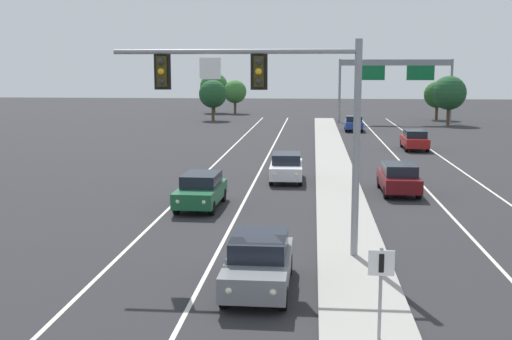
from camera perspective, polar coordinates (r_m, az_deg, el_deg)
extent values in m
cube|color=#9E9B93|center=(28.54, 7.78, -3.93)|extent=(2.40, 110.00, 0.15)
cube|color=silver|center=(35.53, -0.34, -1.42)|extent=(0.14, 100.00, 0.01)
cube|color=silver|center=(35.90, 14.78, -1.61)|extent=(0.14, 100.00, 0.01)
cube|color=silver|center=(35.98, -5.58, -1.33)|extent=(0.14, 100.00, 0.01)
cube|color=silver|center=(36.60, 19.87, -1.65)|extent=(0.14, 100.00, 0.01)
cylinder|color=gray|center=(21.59, 8.86, 1.80)|extent=(0.24, 0.24, 7.20)
cylinder|color=gray|center=(21.55, -1.92, 10.41)|extent=(8.10, 0.16, 0.16)
cube|color=black|center=(21.50, 0.27, 8.69)|extent=(0.56, 0.06, 1.20)
cube|color=#38330F|center=(21.46, 0.26, 8.69)|extent=(0.32, 0.32, 1.00)
sphere|color=#282828|center=(21.29, 0.23, 9.55)|extent=(0.22, 0.22, 0.22)
sphere|color=#F2A819|center=(21.29, 0.22, 8.69)|extent=(0.22, 0.22, 0.22)
sphere|color=#282828|center=(21.29, 0.22, 7.83)|extent=(0.22, 0.22, 0.22)
cube|color=black|center=(22.01, -8.26, 8.61)|extent=(0.56, 0.06, 1.20)
cube|color=#38330F|center=(21.97, -8.28, 8.60)|extent=(0.32, 0.32, 1.00)
sphere|color=#282828|center=(21.80, -8.41, 9.44)|extent=(0.22, 0.22, 0.22)
sphere|color=#F2A819|center=(21.80, -8.39, 8.60)|extent=(0.22, 0.22, 0.22)
sphere|color=#282828|center=(21.80, -8.37, 7.76)|extent=(0.22, 0.22, 0.22)
cube|color=white|center=(21.63, -4.07, 8.93)|extent=(0.70, 0.04, 0.70)
cylinder|color=gray|center=(15.43, 10.92, -10.70)|extent=(0.08, 0.08, 2.20)
cube|color=white|center=(15.17, 11.01, -8.07)|extent=(0.60, 0.03, 0.60)
cube|color=black|center=(15.15, 11.02, -8.09)|extent=(0.12, 0.01, 0.44)
cube|color=slate|center=(18.98, 0.23, -8.62)|extent=(1.84, 4.42, 0.70)
cube|color=black|center=(19.01, 0.30, -6.61)|extent=(1.61, 2.39, 0.56)
sphere|color=#EAE5C6|center=(16.86, 1.51, -10.73)|extent=(0.18, 0.18, 0.18)
sphere|color=#EAE5C6|center=(16.97, -2.44, -10.60)|extent=(0.18, 0.18, 0.18)
cylinder|color=black|center=(17.62, 2.41, -11.24)|extent=(0.23, 0.64, 0.64)
cylinder|color=black|center=(17.77, -2.85, -11.06)|extent=(0.23, 0.64, 0.64)
cylinder|color=black|center=(20.46, 2.89, -8.34)|extent=(0.23, 0.64, 0.64)
cylinder|color=black|center=(20.59, -1.61, -8.22)|extent=(0.23, 0.64, 0.64)
cube|color=#195633|center=(30.05, -4.91, -2.07)|extent=(1.91, 4.44, 0.70)
cube|color=black|center=(30.15, -4.84, -0.82)|extent=(1.64, 2.41, 0.56)
sphere|color=#EAE5C6|center=(27.83, -4.63, -2.85)|extent=(0.18, 0.18, 0.18)
sphere|color=#EAE5C6|center=(28.08, -6.94, -2.78)|extent=(0.18, 0.18, 0.18)
cylinder|color=black|center=(28.53, -3.92, -3.37)|extent=(0.24, 0.65, 0.64)
cylinder|color=black|center=(28.86, -7.05, -3.28)|extent=(0.24, 0.65, 0.64)
cylinder|color=black|center=(31.42, -2.93, -2.21)|extent=(0.24, 0.65, 0.64)
cylinder|color=black|center=(31.72, -5.79, -2.14)|extent=(0.24, 0.65, 0.64)
cube|color=silver|center=(37.07, 2.70, 0.05)|extent=(1.89, 4.44, 0.70)
cube|color=black|center=(37.19, 2.71, 1.06)|extent=(1.63, 2.41, 0.56)
sphere|color=#EAE5C6|center=(34.90, 3.57, -0.43)|extent=(0.18, 0.18, 0.18)
sphere|color=#EAE5C6|center=(34.92, 1.68, -0.41)|extent=(0.18, 0.18, 0.18)
cylinder|color=black|center=(35.63, 3.93, -0.89)|extent=(0.23, 0.64, 0.64)
cylinder|color=black|center=(35.67, 1.36, -0.86)|extent=(0.23, 0.64, 0.64)
cylinder|color=black|center=(38.59, 3.93, -0.13)|extent=(0.23, 0.64, 0.64)
cylinder|color=black|center=(38.63, 1.55, -0.11)|extent=(0.23, 0.64, 0.64)
cube|color=#5B0F14|center=(34.19, 12.47, -0.91)|extent=(1.83, 4.41, 0.70)
cube|color=black|center=(33.87, 12.56, 0.08)|extent=(1.60, 2.39, 0.56)
sphere|color=#EAE5C6|center=(36.24, 11.11, -0.23)|extent=(0.18, 0.18, 0.18)
sphere|color=#EAE5C6|center=(36.39, 12.92, -0.25)|extent=(0.18, 0.18, 0.18)
cylinder|color=black|center=(35.62, 10.86, -1.04)|extent=(0.22, 0.64, 0.64)
cylinder|color=black|center=(35.83, 13.40, -1.06)|extent=(0.22, 0.64, 0.64)
cylinder|color=black|center=(32.68, 11.41, -1.95)|extent=(0.22, 0.64, 0.64)
cylinder|color=black|center=(32.91, 14.18, -1.97)|extent=(0.22, 0.64, 0.64)
cube|color=maroon|center=(52.88, 13.82, 2.47)|extent=(1.86, 4.43, 0.70)
cube|color=black|center=(52.60, 13.87, 3.13)|extent=(1.62, 2.40, 0.56)
sphere|color=#EAE5C6|center=(54.95, 12.91, 2.79)|extent=(0.18, 0.18, 0.18)
sphere|color=#EAE5C6|center=(55.10, 14.10, 2.77)|extent=(0.18, 0.18, 0.18)
cylinder|color=black|center=(54.29, 12.75, 2.30)|extent=(0.23, 0.64, 0.64)
cylinder|color=black|center=(54.51, 14.42, 2.27)|extent=(0.23, 0.64, 0.64)
cylinder|color=black|center=(51.34, 13.14, 1.92)|extent=(0.23, 0.64, 0.64)
cylinder|color=black|center=(51.56, 14.91, 1.88)|extent=(0.23, 0.64, 0.64)
cube|color=navy|center=(67.79, 8.62, 4.00)|extent=(1.91, 4.44, 0.70)
cube|color=black|center=(67.52, 8.64, 4.52)|extent=(1.64, 2.42, 0.56)
sphere|color=#EAE5C6|center=(69.94, 8.09, 4.20)|extent=(0.18, 0.18, 0.18)
sphere|color=#EAE5C6|center=(69.98, 9.03, 4.19)|extent=(0.18, 0.18, 0.18)
cylinder|color=black|center=(69.29, 7.91, 3.83)|extent=(0.24, 0.65, 0.64)
cylinder|color=black|center=(69.35, 9.23, 3.81)|extent=(0.24, 0.65, 0.64)
cylinder|color=black|center=(66.30, 7.97, 3.60)|extent=(0.24, 0.65, 0.64)
cylinder|color=black|center=(66.36, 9.35, 3.58)|extent=(0.24, 0.65, 0.64)
cylinder|color=gray|center=(77.96, 7.39, 6.93)|extent=(0.28, 0.28, 7.50)
cylinder|color=gray|center=(79.55, 16.85, 6.66)|extent=(0.28, 0.28, 7.50)
cube|color=gray|center=(78.45, 12.25, 9.26)|extent=(13.00, 0.36, 0.70)
cube|color=#0F6033|center=(77.95, 10.13, 8.45)|extent=(3.20, 0.08, 1.70)
cube|color=#0F6033|center=(78.65, 14.33, 8.31)|extent=(3.20, 0.08, 1.70)
cylinder|color=#4C3823|center=(77.20, 16.60, 4.61)|extent=(0.36, 0.36, 2.12)
sphere|color=#1E4C28|center=(77.06, 16.69, 6.54)|extent=(3.87, 3.87, 3.87)
cylinder|color=#4C3823|center=(95.10, -3.72, 5.74)|extent=(0.36, 0.36, 2.21)
sphere|color=#2D6B2D|center=(94.99, -3.74, 7.38)|extent=(4.05, 4.05, 4.05)
cylinder|color=#4C3823|center=(80.90, -3.82, 5.07)|extent=(0.36, 0.36, 1.90)
sphere|color=#1E4C28|center=(80.78, -3.83, 6.72)|extent=(3.47, 3.47, 3.47)
cylinder|color=#4C3823|center=(84.74, 15.66, 4.91)|extent=(0.36, 0.36, 1.82)
sphere|color=#235623|center=(84.63, 15.72, 6.42)|extent=(3.34, 3.34, 3.34)
cylinder|color=#4C3823|center=(93.35, -1.86, 5.57)|extent=(0.36, 0.36, 1.81)
sphere|color=#387533|center=(93.24, -1.87, 6.94)|extent=(3.30, 3.30, 3.30)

